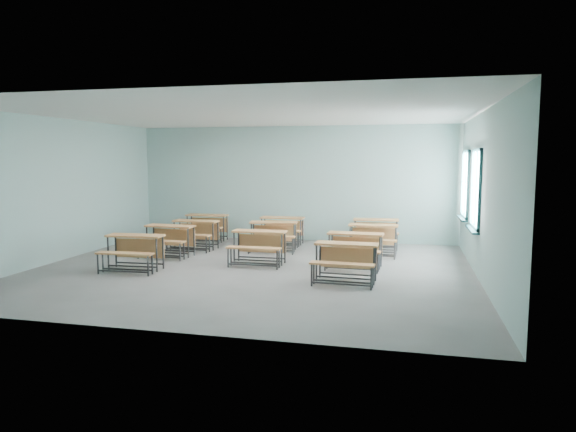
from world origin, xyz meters
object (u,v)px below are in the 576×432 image
desk_unit_r1c1 (258,242)px  desk_unit_r2c1 (273,232)px  desk_unit_r0c2 (345,256)px  desk_unit_r2c2 (373,235)px  desk_unit_r1c0 (168,236)px  desk_unit_r3c1 (281,226)px  desk_unit_r0c0 (133,247)px  desk_unit_r2c0 (194,230)px  desk_unit_r1c2 (355,245)px  desk_unit_r3c2 (376,228)px  desk_unit_r3c0 (206,223)px

desk_unit_r1c1 → desk_unit_r2c1: same height
desk_unit_r0c2 → desk_unit_r2c2: bearing=86.2°
desk_unit_r1c1 → desk_unit_r2c2: 2.88m
desk_unit_r0c2 → desk_unit_r1c1: 2.38m
desk_unit_r1c0 → desk_unit_r2c2: 4.85m
desk_unit_r1c1 → desk_unit_r3c1: 2.66m
desk_unit_r1c0 → desk_unit_r3c1: bearing=48.4°
desk_unit_r1c0 → desk_unit_r1c1: same height
desk_unit_r1c1 → desk_unit_r2c1: bearing=92.8°
desk_unit_r0c2 → desk_unit_r0c0: bearing=-178.0°
desk_unit_r1c1 → desk_unit_r2c0: (-2.12, 1.43, 0.00)m
desk_unit_r0c0 → desk_unit_r0c2: bearing=-3.4°
desk_unit_r2c0 → desk_unit_r3c1: size_ratio=1.03×
desk_unit_r0c2 → desk_unit_r2c1: same height
desk_unit_r1c1 → desk_unit_r3c1: bearing=92.5°
desk_unit_r0c2 → desk_unit_r1c1: size_ratio=1.02×
desk_unit_r0c0 → desk_unit_r1c0: 1.56m
desk_unit_r1c1 → desk_unit_r1c0: bearing=170.1°
desk_unit_r1c2 → desk_unit_r0c2: bearing=-88.4°
desk_unit_r0c0 → desk_unit_r1c1: 2.62m
desk_unit_r2c2 → desk_unit_r3c2: same height
desk_unit_r0c2 → desk_unit_r1c2: bearing=91.0°
desk_unit_r2c0 → desk_unit_r2c1: size_ratio=0.96×
desk_unit_r0c2 → desk_unit_r1c0: bearing=162.4°
desk_unit_r3c0 → desk_unit_r2c0: bearing=-81.5°
desk_unit_r1c2 → desk_unit_r2c2: bearing=82.7°
desk_unit_r2c0 → desk_unit_r3c0: 1.38m
desk_unit_r2c2 → desk_unit_r3c0: bearing=167.5°
desk_unit_r1c0 → desk_unit_r2c2: (4.68, 1.26, 0.00)m
desk_unit_r0c0 → desk_unit_r2c2: 5.48m
desk_unit_r2c0 → desk_unit_r1c2: bearing=-14.7°
desk_unit_r0c2 → desk_unit_r2c1: 3.54m
desk_unit_r1c2 → desk_unit_r2c2: (0.28, 1.51, 0.00)m
desk_unit_r3c1 → desk_unit_r2c2: bearing=-22.0°
desk_unit_r2c1 → desk_unit_r3c2: same height
desk_unit_r3c1 → desk_unit_r3c0: bearing=176.4°
desk_unit_r0c0 → desk_unit_r3c0: bearing=87.5°
desk_unit_r1c2 → desk_unit_r2c0: 4.40m
desk_unit_r3c1 → desk_unit_r3c2: same height
desk_unit_r1c0 → desk_unit_r2c1: bearing=31.1°
desk_unit_r2c2 → desk_unit_r3c0: size_ratio=1.00×
desk_unit_r2c2 → desk_unit_r1c2: bearing=-99.3°
desk_unit_r0c0 → desk_unit_r2c1: size_ratio=0.96×
desk_unit_r2c0 → desk_unit_r2c2: 4.48m
desk_unit_r1c0 → desk_unit_r3c0: (-0.04, 2.40, 0.00)m
desk_unit_r1c2 → desk_unit_r2c1: same height
desk_unit_r1c1 → desk_unit_r3c2: size_ratio=0.98×
desk_unit_r0c0 → desk_unit_r1c0: size_ratio=1.01×
desk_unit_r0c0 → desk_unit_r0c2: same height
desk_unit_r0c0 → desk_unit_r2c0: size_ratio=1.00×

